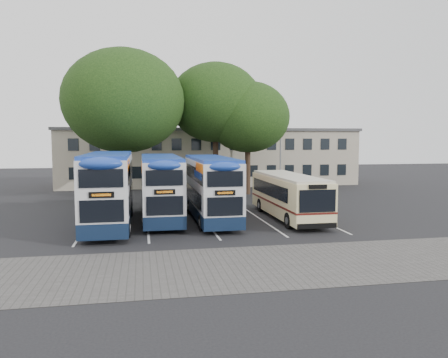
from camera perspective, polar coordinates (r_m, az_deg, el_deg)
ground at (r=23.20m, az=8.57°, el=-7.29°), size 120.00×120.00×0.00m
paving_strip at (r=17.99m, az=7.81°, el=-10.95°), size 40.00×6.00×0.01m
bay_lines at (r=27.10m, az=-2.52°, el=-5.42°), size 14.12×11.00×0.01m
depot_building at (r=48.97m, az=-1.89°, el=3.02°), size 32.40×8.40×6.20m
lamp_post at (r=43.50m, az=7.42°, el=5.26°), size 0.25×1.05×9.06m
tree_left at (r=37.53m, az=-12.96°, el=9.91°), size 10.09×10.09×12.47m
tree_mid at (r=40.14m, az=-1.12°, el=9.94°), size 8.46×8.46×11.93m
tree_right at (r=39.84m, az=3.14°, el=8.07°), size 7.54×7.54×10.23m
bus_dd_left at (r=26.00m, az=-14.75°, el=-0.89°), size 2.45×10.09×4.20m
bus_dd_mid at (r=27.44m, az=-8.29°, el=-0.73°), size 2.31×9.54×3.97m
bus_dd_right at (r=27.01m, az=-1.75°, el=-0.85°), size 2.28×9.39×3.91m
bus_single at (r=27.97m, az=8.36°, el=-1.90°), size 2.36×9.28×2.77m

